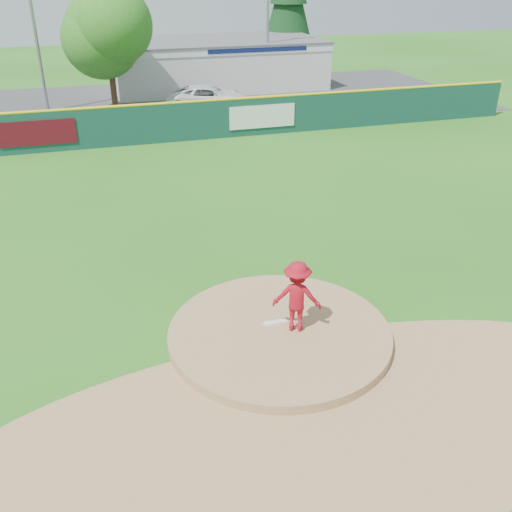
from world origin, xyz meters
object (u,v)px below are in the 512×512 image
object	(u,v)px
pitcher	(297,297)
deciduous_tree	(107,35)
pool_building_grp	(216,63)
van	(208,97)
conifer_tree	(289,1)
light_pole_left	(31,6)
light_pole_right	(268,8)

from	to	relation	value
pitcher	deciduous_tree	size ratio (longest dim) A/B	0.25
pool_building_grp	van	bearing A→B (deg)	-107.19
deciduous_tree	conifer_tree	bearing A→B (deg)	36.25
deciduous_tree	conifer_tree	distance (m)	18.63
deciduous_tree	light_pole_left	distance (m)	4.72
pool_building_grp	conifer_tree	world-z (taller)	conifer_tree
pitcher	conifer_tree	size ratio (longest dim) A/B	0.19
pool_building_grp	conifer_tree	size ratio (longest dim) A/B	1.60
van	conifer_tree	size ratio (longest dim) A/B	0.55
conifer_tree	light_pole_right	world-z (taller)	light_pole_right
van	pool_building_grp	distance (m)	7.77
pitcher	light_pole_left	size ratio (longest dim) A/B	0.17
van	pitcher	bearing A→B (deg)	-175.38
deciduous_tree	light_pole_left	xyz separation A→B (m)	(-4.00, 2.00, 1.50)
pitcher	van	size ratio (longest dim) A/B	0.35
deciduous_tree	van	bearing A→B (deg)	-3.77
pool_building_grp	conifer_tree	xyz separation A→B (m)	(7.00, 4.01, 3.88)
van	conifer_tree	world-z (taller)	conifer_tree
van	deciduous_tree	xyz separation A→B (m)	(-5.72, 0.38, 3.80)
light_pole_right	van	bearing A→B (deg)	-140.34
pitcher	light_pole_right	distance (m)	30.63
van	light_pole_left	xyz separation A→B (m)	(-9.72, 2.38, 5.30)
pool_building_grp	deciduous_tree	xyz separation A→B (m)	(-8.00, -6.99, 2.89)
deciduous_tree	light_pole_right	size ratio (longest dim) A/B	0.74
van	deciduous_tree	bearing A→B (deg)	98.51
conifer_tree	light_pole_left	distance (m)	21.03
pool_building_grp	light_pole_right	distance (m)	5.75
deciduous_tree	light_pole_right	bearing A→B (deg)	19.98
pitcher	conifer_tree	distance (m)	38.45
pool_building_grp	deciduous_tree	world-z (taller)	deciduous_tree
pool_building_grp	deciduous_tree	size ratio (longest dim) A/B	2.07
conifer_tree	light_pole_right	xyz separation A→B (m)	(-4.00, -7.00, 0.00)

